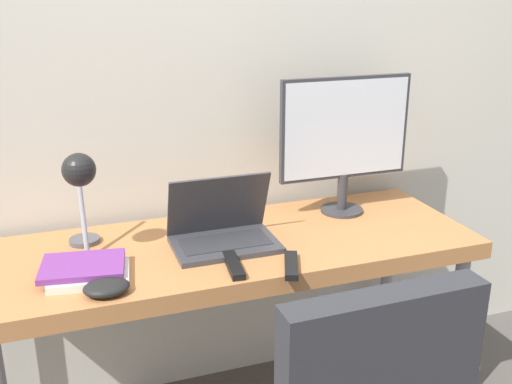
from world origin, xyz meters
TOP-DOWN VIEW (x-y plane):
  - wall_back at (0.00, 0.66)m, footprint 8.00×0.05m
  - desk at (0.00, 0.30)m, footprint 1.71×0.59m
  - laptop at (-0.01, 0.29)m, footprint 0.35×0.24m
  - monitor at (0.50, 0.43)m, footprint 0.51×0.16m
  - desk_lamp at (-0.45, 0.34)m, footprint 0.10×0.23m
  - book_stack at (-0.47, 0.19)m, footprint 0.28×0.23m
  - tv_remote at (-0.03, 0.10)m, footprint 0.06×0.18m
  - media_remote at (0.13, 0.04)m, footprint 0.10×0.18m
  - game_controller at (-0.42, 0.07)m, footprint 0.13×0.10m

SIDE VIEW (x-z plane):
  - desk at x=0.00m, z-range 0.31..1.08m
  - tv_remote at x=-0.03m, z-range 0.76..0.78m
  - media_remote at x=0.13m, z-range 0.76..0.78m
  - game_controller at x=-0.42m, z-range 0.76..0.80m
  - book_stack at x=-0.47m, z-range 0.77..0.81m
  - laptop at x=-0.01m, z-range 0.70..0.93m
  - desk_lamp at x=-0.45m, z-range 0.84..1.19m
  - monitor at x=0.50m, z-range 0.81..1.32m
  - wall_back at x=0.00m, z-range 0.00..2.60m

